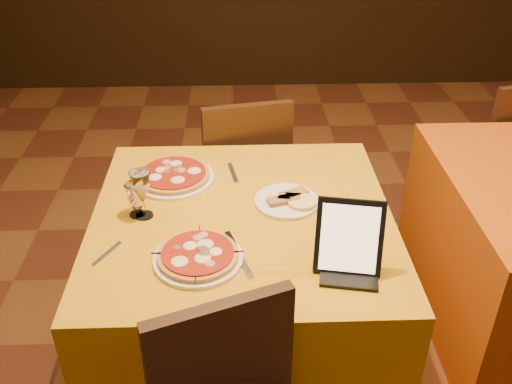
{
  "coord_description": "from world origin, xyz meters",
  "views": [
    {
      "loc": [
        -0.34,
        -1.39,
        1.93
      ],
      "look_at": [
        -0.28,
        0.32,
        0.86
      ],
      "focal_mm": 40.0,
      "sensor_mm": 36.0,
      "label": 1
    }
  ],
  "objects_px": {
    "main_table": "(243,292)",
    "water_glass": "(136,200)",
    "chair_main_far": "(241,172)",
    "pizza_far": "(173,176)",
    "pizza_near": "(198,257)",
    "tablet": "(349,237)",
    "chair_side_far": "(493,150)",
    "wine_glass": "(142,194)"
  },
  "relations": [
    {
      "from": "main_table",
      "to": "water_glass",
      "type": "xyz_separation_m",
      "value": [
        -0.38,
        0.01,
        0.44
      ]
    },
    {
      "from": "chair_main_far",
      "to": "pizza_far",
      "type": "distance_m",
      "value": 0.69
    },
    {
      "from": "chair_main_far",
      "to": "main_table",
      "type": "bearing_deg",
      "value": 78.88
    },
    {
      "from": "pizza_far",
      "to": "pizza_near",
      "type": "bearing_deg",
      "value": -76.46
    },
    {
      "from": "pizza_near",
      "to": "tablet",
      "type": "height_order",
      "value": "tablet"
    },
    {
      "from": "chair_side_far",
      "to": "main_table",
      "type": "bearing_deg",
      "value": 21.74
    },
    {
      "from": "main_table",
      "to": "chair_side_far",
      "type": "relative_size",
      "value": 1.21
    },
    {
      "from": "chair_main_far",
      "to": "pizza_near",
      "type": "xyz_separation_m",
      "value": [
        -0.15,
        -1.08,
        0.31
      ]
    },
    {
      "from": "pizza_far",
      "to": "main_table",
      "type": "bearing_deg",
      "value": -43.54
    },
    {
      "from": "chair_main_far",
      "to": "wine_glass",
      "type": "relative_size",
      "value": 4.79
    },
    {
      "from": "pizza_near",
      "to": "water_glass",
      "type": "bearing_deg",
      "value": 130.6
    },
    {
      "from": "chair_side_far",
      "to": "tablet",
      "type": "height_order",
      "value": "tablet"
    },
    {
      "from": "pizza_far",
      "to": "water_glass",
      "type": "height_order",
      "value": "water_glass"
    },
    {
      "from": "wine_glass",
      "to": "tablet",
      "type": "relative_size",
      "value": 0.78
    },
    {
      "from": "chair_side_far",
      "to": "pizza_far",
      "type": "relative_size",
      "value": 2.78
    },
    {
      "from": "pizza_near",
      "to": "pizza_far",
      "type": "xyz_separation_m",
      "value": [
        -0.12,
        0.52,
        0.0
      ]
    },
    {
      "from": "chair_side_far",
      "to": "pizza_near",
      "type": "xyz_separation_m",
      "value": [
        -1.54,
        -1.27,
        0.31
      ]
    },
    {
      "from": "main_table",
      "to": "wine_glass",
      "type": "bearing_deg",
      "value": 179.36
    },
    {
      "from": "main_table",
      "to": "wine_glass",
      "type": "height_order",
      "value": "wine_glass"
    },
    {
      "from": "pizza_near",
      "to": "tablet",
      "type": "relative_size",
      "value": 1.21
    },
    {
      "from": "pizza_far",
      "to": "wine_glass",
      "type": "height_order",
      "value": "wine_glass"
    },
    {
      "from": "chair_main_far",
      "to": "chair_side_far",
      "type": "relative_size",
      "value": 1.0
    },
    {
      "from": "pizza_near",
      "to": "water_glass",
      "type": "height_order",
      "value": "water_glass"
    },
    {
      "from": "pizza_far",
      "to": "tablet",
      "type": "xyz_separation_m",
      "value": [
        0.6,
        -0.57,
        0.1
      ]
    },
    {
      "from": "main_table",
      "to": "tablet",
      "type": "distance_m",
      "value": 0.67
    },
    {
      "from": "tablet",
      "to": "wine_glass",
      "type": "bearing_deg",
      "value": 166.16
    },
    {
      "from": "chair_main_far",
      "to": "water_glass",
      "type": "height_order",
      "value": "chair_main_far"
    },
    {
      "from": "chair_main_far",
      "to": "water_glass",
      "type": "xyz_separation_m",
      "value": [
        -0.38,
        -0.8,
        0.36
      ]
    },
    {
      "from": "wine_glass",
      "to": "main_table",
      "type": "bearing_deg",
      "value": -0.64
    },
    {
      "from": "pizza_near",
      "to": "pizza_far",
      "type": "distance_m",
      "value": 0.53
    },
    {
      "from": "pizza_far",
      "to": "water_glass",
      "type": "xyz_separation_m",
      "value": [
        -0.11,
        -0.25,
        0.05
      ]
    },
    {
      "from": "main_table",
      "to": "chair_main_far",
      "type": "bearing_deg",
      "value": 90.0
    },
    {
      "from": "water_glass",
      "to": "wine_glass",
      "type": "bearing_deg",
      "value": -20.83
    },
    {
      "from": "wine_glass",
      "to": "pizza_near",
      "type": "bearing_deg",
      "value": -51.63
    },
    {
      "from": "pizza_far",
      "to": "water_glass",
      "type": "relative_size",
      "value": 2.52
    },
    {
      "from": "chair_side_far",
      "to": "pizza_far",
      "type": "distance_m",
      "value": 1.86
    },
    {
      "from": "main_table",
      "to": "tablet",
      "type": "xyz_separation_m",
      "value": [
        0.33,
        -0.31,
        0.49
      ]
    },
    {
      "from": "pizza_near",
      "to": "wine_glass",
      "type": "height_order",
      "value": "wine_glass"
    },
    {
      "from": "chair_side_far",
      "to": "pizza_near",
      "type": "bearing_deg",
      "value": 25.25
    },
    {
      "from": "main_table",
      "to": "chair_side_far",
      "type": "xyz_separation_m",
      "value": [
        1.4,
        1.01,
        0.08
      ]
    },
    {
      "from": "chair_side_far",
      "to": "tablet",
      "type": "relative_size",
      "value": 3.73
    },
    {
      "from": "chair_main_far",
      "to": "tablet",
      "type": "bearing_deg",
      "value": 95.23
    }
  ]
}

